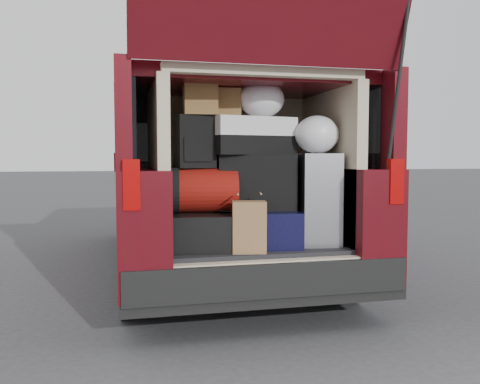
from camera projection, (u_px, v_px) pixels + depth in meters
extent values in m
plane|color=#343437|center=(257.00, 325.00, 3.57)|extent=(80.00, 80.00, 0.00)
cylinder|color=black|center=(136.00, 274.00, 3.75)|extent=(0.24, 0.64, 0.64)
cylinder|color=black|center=(341.00, 263.00, 4.13)|extent=(0.24, 0.64, 0.64)
cylinder|color=black|center=(128.00, 220.00, 6.95)|extent=(0.24, 0.64, 0.64)
cylinder|color=black|center=(244.00, 217.00, 7.33)|extent=(0.24, 0.64, 0.64)
cube|color=black|center=(207.00, 241.00, 5.57)|extent=(1.90, 4.85, 0.08)
cube|color=#4E0A12|center=(134.00, 203.00, 5.36)|extent=(0.33, 4.85, 0.80)
cube|color=#4E0A12|center=(276.00, 200.00, 5.72)|extent=(0.33, 4.85, 0.80)
cube|color=#4E0A12|center=(207.00, 106.00, 5.46)|extent=(1.82, 4.46, 0.10)
cube|color=black|center=(124.00, 132.00, 5.18)|extent=(0.12, 4.25, 0.68)
cube|color=black|center=(287.00, 133.00, 5.59)|extent=(0.12, 4.25, 0.68)
cube|color=black|center=(269.00, 279.00, 3.26)|extent=(1.86, 0.16, 0.22)
cube|color=#990505|center=(131.00, 185.00, 2.98)|extent=(0.10, 0.06, 0.30)
cube|color=#990505|center=(395.00, 181.00, 3.38)|extent=(0.10, 0.06, 0.30)
cube|color=black|center=(248.00, 246.00, 3.80)|extent=(1.24, 1.05, 0.06)
cube|color=beige|center=(158.00, 165.00, 3.61)|extent=(0.08, 1.05, 1.15)
cube|color=beige|center=(331.00, 164.00, 3.91)|extent=(0.08, 1.05, 1.15)
cube|color=beige|center=(232.00, 164.00, 4.30)|extent=(1.34, 0.06, 1.15)
cube|color=beige|center=(248.00, 82.00, 3.72)|extent=(1.34, 1.05, 0.06)
cylinder|color=black|center=(400.00, 84.00, 3.26)|extent=(0.02, 0.90, 0.76)
cube|color=black|center=(248.00, 278.00, 3.82)|extent=(1.24, 1.05, 0.55)
cube|color=black|center=(199.00, 230.00, 3.57)|extent=(0.51, 0.65, 0.24)
cube|color=black|center=(263.00, 227.00, 3.67)|extent=(0.53, 0.62, 0.25)
cube|color=silver|center=(316.00, 199.00, 3.71)|extent=(0.33, 0.47, 0.66)
cube|color=olive|center=(249.00, 227.00, 3.35)|extent=(0.24, 0.18, 0.34)
cube|color=maroon|center=(203.00, 190.00, 3.56)|extent=(0.51, 0.36, 0.31)
cube|color=black|center=(256.00, 182.00, 3.69)|extent=(0.60, 0.41, 0.40)
cube|color=black|center=(196.00, 142.00, 3.55)|extent=(0.27, 0.17, 0.37)
cube|color=white|center=(251.00, 136.00, 3.67)|extent=(0.64, 0.41, 0.27)
cube|color=brown|center=(200.00, 100.00, 3.53)|extent=(0.24, 0.20, 0.21)
cube|color=brown|center=(226.00, 103.00, 3.67)|extent=(0.22, 0.18, 0.21)
ellipsoid|color=white|center=(261.00, 99.00, 3.68)|extent=(0.34, 0.32, 0.27)
ellipsoid|color=white|center=(317.00, 135.00, 3.63)|extent=(0.34, 0.32, 0.27)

